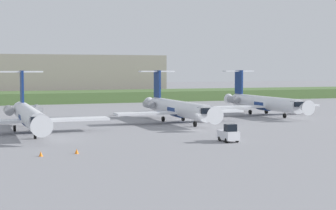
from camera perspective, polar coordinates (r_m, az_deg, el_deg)
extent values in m
plane|color=gray|center=(108.51, -3.08, -1.02)|extent=(500.00, 500.00, 0.00)
cube|color=#4C6B38|center=(153.98, -8.27, 0.93)|extent=(320.00, 20.00, 2.89)
cylinder|color=silver|center=(79.78, -14.66, -1.13)|extent=(2.70, 24.00, 2.70)
cone|color=silver|center=(66.42, -13.51, -2.10)|extent=(2.70, 3.00, 2.70)
cone|color=silver|center=(93.68, -15.50, -0.42)|extent=(2.30, 4.00, 2.29)
cube|color=black|center=(68.25, -13.71, -1.54)|extent=(2.02, 1.80, 0.90)
cylinder|color=navy|center=(79.80, -14.65, -1.24)|extent=(2.76, 3.60, 2.76)
cube|color=silver|center=(79.64, -10.34, -1.52)|extent=(11.00, 3.20, 0.36)
cube|color=navy|center=(90.49, -15.38, 1.94)|extent=(0.36, 3.20, 5.20)
cube|color=silver|center=(90.75, -15.42, 3.46)|extent=(6.80, 1.80, 0.24)
cylinder|color=gray|center=(88.73, -16.69, -0.55)|extent=(1.50, 3.40, 1.50)
cylinder|color=gray|center=(89.12, -13.80, -0.48)|extent=(1.50, 3.40, 1.50)
cylinder|color=gray|center=(72.56, -14.06, -2.76)|extent=(0.20, 0.20, 0.65)
cylinder|color=black|center=(72.62, -14.05, -3.19)|extent=(0.30, 0.90, 0.90)
cylinder|color=black|center=(82.20, -16.11, -2.42)|extent=(0.35, 0.90, 0.90)
cylinder|color=black|center=(82.55, -13.48, -2.34)|extent=(0.35, 0.90, 0.90)
cylinder|color=silver|center=(91.96, 1.09, -0.36)|extent=(2.70, 24.00, 2.70)
cone|color=silver|center=(79.58, 4.63, -1.03)|extent=(2.70, 3.00, 2.70)
cone|color=silver|center=(105.09, -1.69, 0.16)|extent=(2.29, 4.00, 2.29)
cube|color=black|center=(81.26, 4.07, -0.59)|extent=(2.03, 1.80, 0.90)
cylinder|color=navy|center=(91.97, 1.09, -0.46)|extent=(2.76, 3.60, 2.76)
cube|color=silver|center=(89.08, -2.22, -0.89)|extent=(11.00, 3.20, 0.36)
cube|color=silver|center=(93.40, 4.69, -0.68)|extent=(11.00, 3.20, 0.36)
cube|color=navy|center=(102.07, -1.16, 2.28)|extent=(0.36, 3.20, 5.20)
cube|color=silver|center=(102.32, -1.21, 3.62)|extent=(6.80, 1.80, 0.24)
cylinder|color=gray|center=(99.82, -2.04, 0.08)|extent=(1.50, 3.40, 1.50)
cylinder|color=gray|center=(101.32, 0.38, 0.14)|extent=(1.50, 3.40, 1.50)
cylinder|color=gray|center=(85.22, 2.91, -1.68)|extent=(0.20, 0.20, 0.65)
cylinder|color=black|center=(85.27, 2.91, -2.05)|extent=(0.30, 0.90, 0.90)
cylinder|color=black|center=(93.70, -0.53, -1.51)|extent=(0.35, 0.90, 0.90)
cylinder|color=black|center=(95.05, 1.63, -1.44)|extent=(0.35, 0.90, 0.90)
cylinder|color=silver|center=(108.81, 10.29, 0.23)|extent=(2.70, 24.00, 2.70)
cone|color=silver|center=(97.45, 14.32, -0.24)|extent=(2.70, 3.00, 2.70)
cone|color=silver|center=(121.06, 6.92, 0.63)|extent=(2.30, 4.00, 2.29)
cube|color=black|center=(98.99, 13.70, 0.10)|extent=(2.02, 1.80, 0.90)
cylinder|color=navy|center=(108.82, 10.29, 0.15)|extent=(2.76, 3.60, 2.76)
cube|color=silver|center=(105.10, 7.79, -0.20)|extent=(11.00, 3.20, 0.36)
cube|color=silver|center=(111.13, 13.17, -0.05)|extent=(11.00, 3.20, 0.36)
cube|color=navy|center=(118.24, 7.60, 2.46)|extent=(0.36, 3.20, 5.20)
cube|color=silver|center=(118.47, 7.54, 3.62)|extent=(6.80, 1.80, 0.24)
cylinder|color=gray|center=(115.75, 7.02, 0.58)|extent=(1.50, 3.40, 1.50)
cylinder|color=gray|center=(117.88, 8.96, 0.62)|extent=(1.50, 3.40, 1.50)
cylinder|color=gray|center=(102.59, 12.39, -0.83)|extent=(0.20, 0.20, 0.65)
cylinder|color=black|center=(102.64, 12.39, -1.13)|extent=(0.30, 0.90, 0.90)
cylinder|color=black|center=(110.09, 8.79, -0.75)|extent=(0.35, 0.90, 0.90)
cylinder|color=black|center=(111.98, 10.49, -0.70)|extent=(0.35, 0.90, 0.90)
cube|color=gray|center=(178.43, -11.92, 3.02)|extent=(68.49, 24.31, 13.74)
cube|color=silver|center=(68.11, 6.48, -3.22)|extent=(1.70, 3.20, 1.10)
cube|color=black|center=(67.50, 6.70, -2.43)|extent=(1.36, 1.10, 0.90)
cylinder|color=black|center=(67.00, 6.27, -3.81)|extent=(0.22, 0.60, 0.60)
cylinder|color=black|center=(67.68, 7.41, -3.75)|extent=(0.22, 0.60, 0.60)
cylinder|color=black|center=(68.70, 5.56, -3.62)|extent=(0.22, 0.60, 0.60)
cylinder|color=black|center=(69.37, 6.67, -3.55)|extent=(0.22, 0.60, 0.60)
cone|color=orange|center=(58.05, -13.47, -5.11)|extent=(0.44, 0.44, 0.55)
cone|color=orange|center=(59.08, -9.76, -4.90)|extent=(0.44, 0.44, 0.55)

